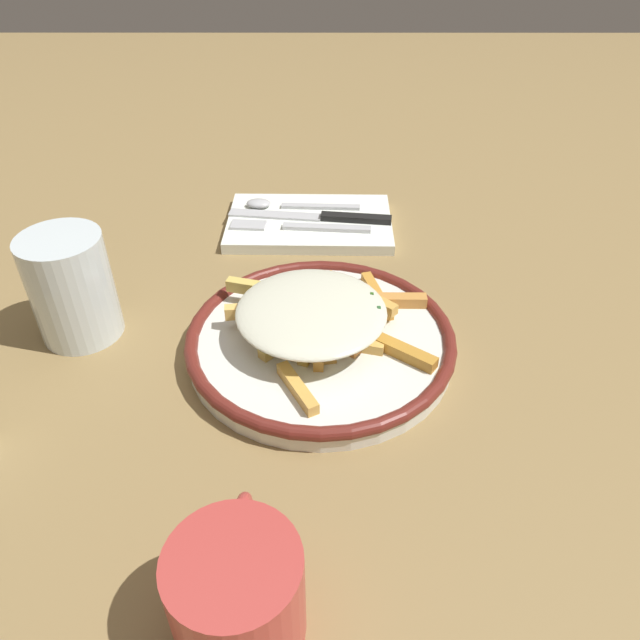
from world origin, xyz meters
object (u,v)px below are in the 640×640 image
Objects in this scene: fries_heap at (316,313)px; coffee_mug at (236,594)px; water_glass at (71,287)px; napkin at (309,223)px; spoon at (283,205)px; fork at (299,227)px; knife at (324,217)px; plate at (320,341)px.

fries_heap is 1.96× the size of coffee_mug.
coffee_mug is (-0.30, -0.19, -0.02)m from water_glass.
fries_heap reaches higher than napkin.
fries_heap is 1.38× the size of spoon.
fork is 0.84× the size of knife.
coffee_mug reaches higher than fries_heap.
coffee_mug is at bearing 173.93° from knife.
knife is 1.96× the size of coffee_mug.
fork is (0.22, 0.03, 0.00)m from plate.
fries_heap reaches higher than fork.
plate is at bearing -10.58° from coffee_mug.
coffee_mug reaches higher than fork.
water_glass is at bearing 83.95° from fries_heap.
coffee_mug reaches higher than knife.
napkin is at bearing 2.53° from fries_heap.
knife is (0.02, -0.03, 0.00)m from fork.
knife is (-0.00, -0.02, 0.01)m from napkin.
water_glass is (-0.19, 0.21, 0.04)m from fork.
coffee_mug is (-0.48, 0.02, 0.02)m from fork.
spoon is at bearing 10.14° from plate.
water_glass reaches higher than spoon.
fork is 0.29m from water_glass.
plate is 0.24m from knife.
knife is at bearing -6.07° from coffee_mug.
spoon is 0.54m from coffee_mug.
plate is 1.24× the size of napkin.
plate reaches higher than spoon.
fries_heap is at bearing -177.47° from napkin.
napkin is 1.96× the size of coffee_mug.
fork is at bearing 128.59° from knife.
knife is 1.38× the size of spoon.
napkin is at bearing -130.29° from spoon.
fork is 1.16× the size of spoon.
fork is 0.49m from coffee_mug.
spoon reaches higher than knife.
napkin is at bearing -24.26° from fork.
napkin is 1.00× the size of knife.
fork reaches higher than napkin.
napkin is at bearing 82.99° from knife.
knife is (0.24, -0.00, 0.00)m from plate.
coffee_mug reaches higher than spoon.
fries_heap is 1.00× the size of knife.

